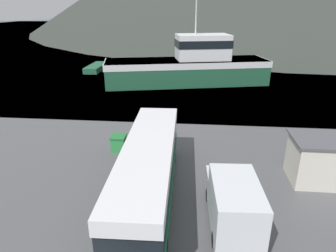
% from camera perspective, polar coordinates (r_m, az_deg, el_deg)
% --- Properties ---
extents(water_surface, '(240.00, 240.00, 0.00)m').
position_cam_1_polar(water_surface, '(144.86, 5.11, 18.04)').
color(water_surface, '#3D5160').
rests_on(water_surface, ground).
extents(tour_bus, '(2.82, 11.73, 3.19)m').
position_cam_1_polar(tour_bus, '(15.71, -3.69, -8.18)').
color(tour_bus, '#146B3D').
rests_on(tour_bus, ground).
extents(delivery_van, '(2.31, 5.40, 2.59)m').
position_cam_1_polar(delivery_van, '(14.41, 12.26, -13.89)').
color(delivery_van, silver).
rests_on(delivery_van, ground).
extents(fishing_boat, '(21.82, 10.12, 11.00)m').
position_cam_1_polar(fishing_boat, '(40.17, 4.08, 11.44)').
color(fishing_boat, '#1E5138').
rests_on(fishing_boat, water_surface).
extents(storage_bin, '(1.05, 1.10, 1.12)m').
position_cam_1_polar(storage_bin, '(21.73, -9.34, -3.14)').
color(storage_bin, '#287F3D').
rests_on(storage_bin, ground).
extents(dock_kiosk, '(3.07, 2.78, 2.72)m').
position_cam_1_polar(dock_kiosk, '(19.48, 26.46, -5.78)').
color(dock_kiosk, beige).
rests_on(dock_kiosk, ground).
extents(small_boat, '(2.21, 6.70, 0.85)m').
position_cam_1_polar(small_boat, '(50.40, -13.49, 10.78)').
color(small_boat, '#1E5138').
rests_on(small_boat, water_surface).
extents(mooring_bollard, '(0.33, 0.33, 0.79)m').
position_cam_1_polar(mooring_bollard, '(24.89, -5.65, 0.02)').
color(mooring_bollard, '#4C4C51').
rests_on(mooring_bollard, ground).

